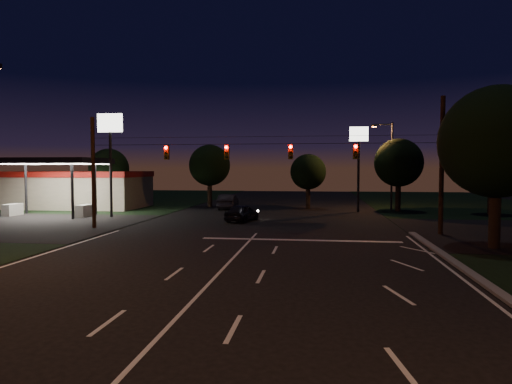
% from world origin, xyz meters
% --- Properties ---
extents(ground, '(140.00, 140.00, 0.00)m').
position_xyz_m(ground, '(0.00, 0.00, 0.00)').
color(ground, black).
rests_on(ground, ground).
extents(cross_street_left, '(20.00, 16.00, 0.02)m').
position_xyz_m(cross_street_left, '(-20.00, 16.00, 0.00)').
color(cross_street_left, black).
rests_on(cross_street_left, ground).
extents(center_line, '(0.14, 40.00, 0.01)m').
position_xyz_m(center_line, '(0.00, -6.00, 0.01)').
color(center_line, silver).
rests_on(center_line, ground).
extents(stop_bar, '(12.00, 0.50, 0.01)m').
position_xyz_m(stop_bar, '(3.00, 11.50, 0.01)').
color(stop_bar, silver).
rests_on(stop_bar, ground).
extents(utility_pole_right, '(0.30, 0.30, 9.00)m').
position_xyz_m(utility_pole_right, '(12.00, 15.00, 0.00)').
color(utility_pole_right, black).
rests_on(utility_pole_right, ground).
extents(utility_pole_left, '(0.28, 0.28, 8.00)m').
position_xyz_m(utility_pole_left, '(-12.00, 15.00, 0.00)').
color(utility_pole_left, black).
rests_on(utility_pole_left, ground).
extents(signal_span, '(24.00, 0.40, 1.56)m').
position_xyz_m(signal_span, '(-0.00, 14.96, 5.50)').
color(signal_span, black).
rests_on(signal_span, ground).
extents(gas_station, '(14.20, 16.10, 5.25)m').
position_xyz_m(gas_station, '(-21.86, 30.39, 2.38)').
color(gas_station, gray).
rests_on(gas_station, ground).
extents(pole_sign_left_near, '(2.20, 0.30, 9.10)m').
position_xyz_m(pole_sign_left_near, '(-14.00, 22.00, 6.98)').
color(pole_sign_left_near, black).
rests_on(pole_sign_left_near, ground).
extents(pole_sign_right, '(1.80, 0.30, 8.40)m').
position_xyz_m(pole_sign_right, '(8.00, 30.00, 6.24)').
color(pole_sign_right, black).
rests_on(pole_sign_right, ground).
extents(street_light_right_far, '(2.20, 0.35, 9.00)m').
position_xyz_m(street_light_right_far, '(11.24, 32.00, 5.24)').
color(street_light_right_far, black).
rests_on(street_light_right_far, ground).
extents(tree_right_near, '(6.00, 6.00, 8.76)m').
position_xyz_m(tree_right_near, '(13.53, 10.17, 5.68)').
color(tree_right_near, black).
rests_on(tree_right_near, ground).
extents(tree_far_a, '(4.20, 4.20, 6.42)m').
position_xyz_m(tree_far_a, '(-17.98, 30.12, 4.26)').
color(tree_far_a, black).
rests_on(tree_far_a, ground).
extents(tree_far_b, '(4.60, 4.60, 6.98)m').
position_xyz_m(tree_far_b, '(-7.98, 34.13, 4.61)').
color(tree_far_b, black).
rests_on(tree_far_b, ground).
extents(tree_far_c, '(3.80, 3.80, 5.86)m').
position_xyz_m(tree_far_c, '(3.02, 33.10, 3.90)').
color(tree_far_c, black).
rests_on(tree_far_c, ground).
extents(tree_far_d, '(4.80, 4.80, 7.30)m').
position_xyz_m(tree_far_d, '(12.02, 31.13, 4.83)').
color(tree_far_d, black).
rests_on(tree_far_d, ground).
extents(tree_far_e, '(4.00, 4.00, 6.18)m').
position_xyz_m(tree_far_e, '(20.02, 29.11, 4.11)').
color(tree_far_e, black).
rests_on(tree_far_e, ground).
extents(car_oncoming_a, '(2.59, 4.41, 1.41)m').
position_xyz_m(car_oncoming_a, '(-2.09, 20.62, 0.70)').
color(car_oncoming_a, black).
rests_on(car_oncoming_a, ground).
extents(car_oncoming_b, '(1.86, 4.84, 1.57)m').
position_xyz_m(car_oncoming_b, '(-5.47, 31.81, 0.79)').
color(car_oncoming_b, black).
rests_on(car_oncoming_b, ground).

